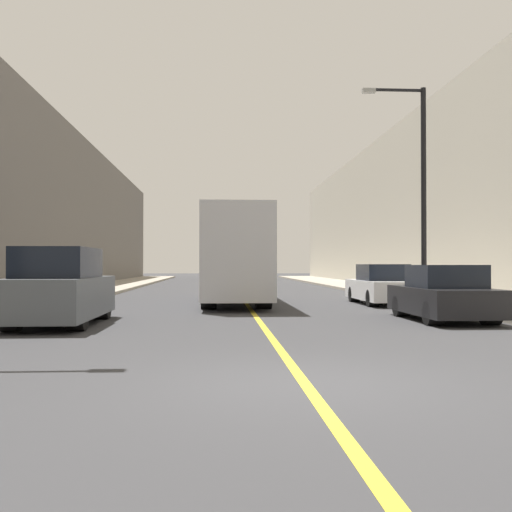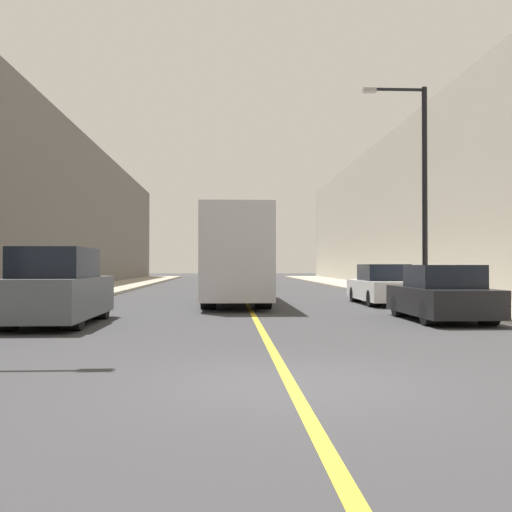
{
  "view_description": "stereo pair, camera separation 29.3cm",
  "coord_description": "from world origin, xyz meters",
  "px_view_note": "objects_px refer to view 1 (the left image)",
  "views": [
    {
      "loc": [
        -1.11,
        -7.61,
        1.53
      ],
      "look_at": [
        0.24,
        13.73,
        1.84
      ],
      "focal_mm": 42.0,
      "sensor_mm": 36.0,
      "label": 1
    },
    {
      "loc": [
        -0.82,
        -7.63,
        1.53
      ],
      "look_at": [
        0.24,
        13.73,
        1.84
      ],
      "focal_mm": 42.0,
      "sensor_mm": 36.0,
      "label": 2
    }
  ],
  "objects_px": {
    "bus": "(234,255)",
    "car_right_mid": "(381,286)",
    "parked_suv_left": "(60,289)",
    "street_lamp_right": "(419,181)",
    "car_right_near": "(443,296)"
  },
  "relations": [
    {
      "from": "bus",
      "to": "car_right_mid",
      "type": "bearing_deg",
      "value": -11.17
    },
    {
      "from": "car_right_mid",
      "to": "street_lamp_right",
      "type": "relative_size",
      "value": 0.59
    },
    {
      "from": "parked_suv_left",
      "to": "car_right_near",
      "type": "distance_m",
      "value": 10.17
    },
    {
      "from": "parked_suv_left",
      "to": "street_lamp_right",
      "type": "xyz_separation_m",
      "value": [
        11.57,
        6.69,
        3.82
      ]
    },
    {
      "from": "bus",
      "to": "car_right_near",
      "type": "relative_size",
      "value": 2.49
    },
    {
      "from": "parked_suv_left",
      "to": "street_lamp_right",
      "type": "distance_m",
      "value": 13.9
    },
    {
      "from": "parked_suv_left",
      "to": "car_right_near",
      "type": "height_order",
      "value": "parked_suv_left"
    },
    {
      "from": "car_right_near",
      "to": "parked_suv_left",
      "type": "bearing_deg",
      "value": -176.83
    },
    {
      "from": "parked_suv_left",
      "to": "street_lamp_right",
      "type": "relative_size",
      "value": 0.6
    },
    {
      "from": "parked_suv_left",
      "to": "car_right_mid",
      "type": "bearing_deg",
      "value": 35.63
    },
    {
      "from": "bus",
      "to": "car_right_mid",
      "type": "height_order",
      "value": "bus"
    },
    {
      "from": "car_right_mid",
      "to": "bus",
      "type": "bearing_deg",
      "value": 168.83
    },
    {
      "from": "bus",
      "to": "car_right_mid",
      "type": "xyz_separation_m",
      "value": [
        5.68,
        -1.12,
        -1.21
      ]
    },
    {
      "from": "bus",
      "to": "car_right_near",
      "type": "bearing_deg",
      "value": -55.21
    },
    {
      "from": "car_right_near",
      "to": "car_right_mid",
      "type": "relative_size",
      "value": 0.89
    }
  ]
}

